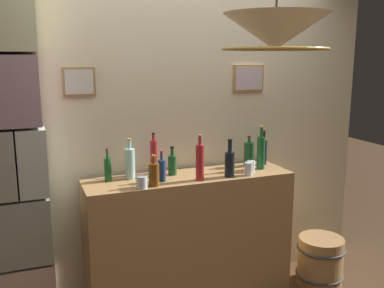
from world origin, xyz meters
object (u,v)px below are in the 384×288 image
(liquor_bottle_rye, at_px, (264,151))
(liquor_bottle_amaro, at_px, (130,163))
(liquor_bottle_whiskey, at_px, (172,164))
(glass_tumbler_rocks, at_px, (248,169))
(liquor_bottle_tequila, at_px, (108,169))
(liquor_bottle_vermouth, at_px, (200,162))
(glass_tumbler_highball, at_px, (251,166))
(liquor_bottle_mezcal, at_px, (249,154))
(liquor_bottle_port, at_px, (154,174))
(liquor_bottle_brandy, at_px, (261,152))
(wooden_barrel, at_px, (320,261))
(liquor_bottle_rum, at_px, (154,156))
(liquor_bottle_bourbon, at_px, (230,163))
(pendant_lamp, at_px, (275,33))
(glass_tumbler_shot, at_px, (142,182))
(liquor_bottle_gin, at_px, (162,170))

(liquor_bottle_rye, relative_size, liquor_bottle_amaro, 0.97)
(liquor_bottle_whiskey, relative_size, liquor_bottle_amaro, 0.73)
(liquor_bottle_rye, xyz_separation_m, glass_tumbler_rocks, (-0.27, -0.25, -0.06))
(liquor_bottle_amaro, bearing_deg, liquor_bottle_tequila, -177.68)
(liquor_bottle_vermouth, bearing_deg, glass_tumbler_highball, 9.59)
(liquor_bottle_mezcal, relative_size, liquor_bottle_port, 1.14)
(glass_tumbler_highball, bearing_deg, liquor_bottle_brandy, 22.19)
(liquor_bottle_vermouth, bearing_deg, wooden_barrel, -1.56)
(liquor_bottle_mezcal, bearing_deg, liquor_bottle_vermouth, -155.12)
(liquor_bottle_rye, distance_m, glass_tumbler_highball, 0.27)
(liquor_bottle_rye, relative_size, liquor_bottle_mezcal, 1.16)
(glass_tumbler_rocks, relative_size, wooden_barrel, 0.24)
(liquor_bottle_rum, bearing_deg, liquor_bottle_amaro, -160.88)
(liquor_bottle_bourbon, xyz_separation_m, pendant_lamp, (-0.11, -0.73, 0.88))
(liquor_bottle_mezcal, distance_m, glass_tumbler_highball, 0.19)
(liquor_bottle_whiskey, relative_size, liquor_bottle_vermouth, 0.65)
(liquor_bottle_bourbon, xyz_separation_m, glass_tumbler_rocks, (0.15, -0.01, -0.06))
(liquor_bottle_whiskey, bearing_deg, liquor_bottle_rum, 146.55)
(liquor_bottle_brandy, distance_m, liquor_bottle_vermouth, 0.58)
(liquor_bottle_vermouth, distance_m, glass_tumbler_highball, 0.47)
(wooden_barrel, bearing_deg, liquor_bottle_tequila, 171.88)
(glass_tumbler_shot, xyz_separation_m, wooden_barrel, (1.51, 0.01, -0.85))
(liquor_bottle_mezcal, distance_m, liquor_bottle_port, 0.91)
(liquor_bottle_whiskey, height_order, liquor_bottle_rum, liquor_bottle_rum)
(liquor_bottle_amaro, height_order, glass_tumbler_rocks, liquor_bottle_amaro)
(liquor_bottle_bourbon, bearing_deg, wooden_barrel, -2.20)
(liquor_bottle_amaro, bearing_deg, glass_tumbler_shot, -85.90)
(liquor_bottle_whiskey, distance_m, liquor_bottle_tequila, 0.48)
(liquor_bottle_amaro, bearing_deg, pendant_lamp, -58.74)
(liquor_bottle_tequila, relative_size, glass_tumbler_shot, 2.78)
(liquor_bottle_amaro, distance_m, glass_tumbler_shot, 0.27)
(glass_tumbler_rocks, distance_m, glass_tumbler_highball, 0.11)
(liquor_bottle_tequila, relative_size, liquor_bottle_vermouth, 0.71)
(liquor_bottle_gin, bearing_deg, liquor_bottle_rum, 88.41)
(liquor_bottle_whiskey, distance_m, liquor_bottle_rum, 0.15)
(liquor_bottle_rum, xyz_separation_m, liquor_bottle_gin, (-0.01, -0.21, -0.05))
(liquor_bottle_whiskey, bearing_deg, liquor_bottle_mezcal, 3.11)
(liquor_bottle_whiskey, distance_m, glass_tumbler_shot, 0.39)
(liquor_bottle_whiskey, height_order, wooden_barrel, liquor_bottle_whiskey)
(liquor_bottle_rye, bearing_deg, glass_tumbler_rocks, -137.53)
(liquor_bottle_whiskey, xyz_separation_m, liquor_bottle_bourbon, (0.37, -0.21, 0.02))
(liquor_bottle_rye, xyz_separation_m, liquor_bottle_whiskey, (-0.79, -0.03, -0.03))
(wooden_barrel, bearing_deg, liquor_bottle_rye, 147.40)
(liquor_bottle_port, height_order, glass_tumbler_rocks, liquor_bottle_port)
(liquor_bottle_port, bearing_deg, liquor_bottle_rum, 73.66)
(liquor_bottle_rum, bearing_deg, glass_tumbler_rocks, -25.03)
(liquor_bottle_tequila, distance_m, liquor_bottle_gin, 0.38)
(liquor_bottle_vermouth, distance_m, pendant_lamp, 1.13)
(liquor_bottle_gin, relative_size, glass_tumbler_rocks, 2.26)
(liquor_bottle_mezcal, relative_size, wooden_barrel, 0.60)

